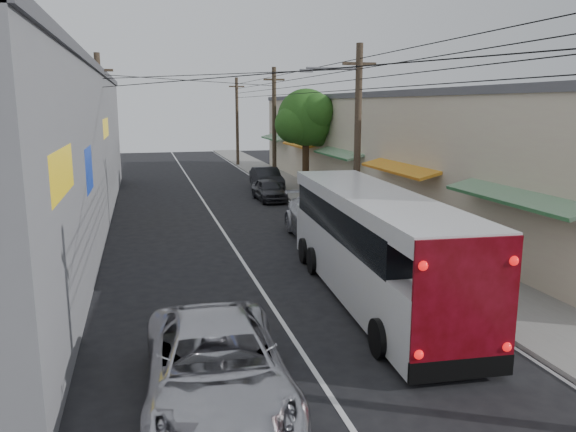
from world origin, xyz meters
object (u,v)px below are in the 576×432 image
(jeepney, at_px, (217,367))
(pedestrian_near, at_px, (369,223))
(parked_car_mid, at_px, (269,190))
(pedestrian_far, at_px, (407,216))
(parked_car_far, at_px, (267,179))
(coach_bus, at_px, (372,244))
(parked_suv, at_px, (323,220))

(jeepney, bearing_deg, pedestrian_near, 57.50)
(parked_car_mid, xyz_separation_m, pedestrian_far, (3.71, -10.49, 0.27))
(parked_car_far, distance_m, pedestrian_far, 15.14)
(jeepney, relative_size, pedestrian_far, 3.59)
(pedestrian_far, bearing_deg, jeepney, 82.55)
(jeepney, xyz_separation_m, parked_car_far, (6.79, 26.63, -0.05))
(jeepney, xyz_separation_m, parked_car_mid, (5.99, 22.27, -0.14))
(parked_car_far, bearing_deg, jeepney, -104.05)
(coach_bus, distance_m, parked_car_far, 21.74)
(parked_suv, bearing_deg, pedestrian_far, 1.26)
(coach_bus, distance_m, parked_car_mid, 17.35)
(parked_car_mid, bearing_deg, jeepney, -107.28)
(parked_suv, relative_size, pedestrian_near, 4.04)
(pedestrian_near, xyz_separation_m, pedestrian_far, (2.06, 0.82, 0.03))
(jeepney, height_order, pedestrian_near, pedestrian_near)
(jeepney, bearing_deg, parked_suv, 65.73)
(parked_car_mid, bearing_deg, parked_suv, -92.23)
(pedestrian_far, bearing_deg, pedestrian_near, 53.70)
(parked_suv, distance_m, parked_car_mid, 10.33)
(pedestrian_near, distance_m, pedestrian_far, 2.22)
(parked_suv, distance_m, parked_car_far, 14.72)
(coach_bus, bearing_deg, parked_suv, 87.19)
(pedestrian_near, bearing_deg, pedestrian_far, 179.67)
(coach_bus, xyz_separation_m, jeepney, (-5.19, -4.97, -0.84))
(coach_bus, xyz_separation_m, pedestrian_far, (4.51, 6.81, -0.72))
(jeepney, xyz_separation_m, parked_suv, (5.99, 11.94, 0.11))
(pedestrian_far, bearing_deg, parked_car_far, -46.90)
(jeepney, bearing_deg, pedestrian_far, 52.90)
(parked_car_far, relative_size, pedestrian_near, 2.94)
(coach_bus, relative_size, pedestrian_far, 7.00)
(parked_suv, distance_m, pedestrian_near, 1.92)
(jeepney, bearing_deg, parked_car_far, 78.07)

